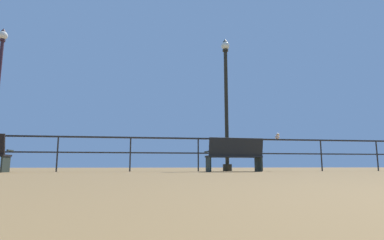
{
  "coord_description": "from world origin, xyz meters",
  "views": [
    {
      "loc": [
        -2.7,
        0.15,
        0.16
      ],
      "look_at": [
        -1.31,
        8.97,
        1.51
      ],
      "focal_mm": 28.5,
      "sensor_mm": 36.0,
      "label": 1
    }
  ],
  "objects": [
    {
      "name": "pier_railing",
      "position": [
        -0.0,
        9.47,
        0.76
      ],
      "size": [
        18.64,
        0.05,
        1.03
      ],
      "color": "#282523",
      "rests_on": "ground_plane"
    },
    {
      "name": "bench_near_left",
      "position": [
        -0.13,
        8.59,
        0.51
      ],
      "size": [
        1.63,
        0.77,
        0.95
      ],
      "color": "black",
      "rests_on": "ground_plane"
    },
    {
      "name": "lamppost_center",
      "position": [
        -0.03,
        9.77,
        2.3
      ],
      "size": [
        0.29,
        0.29,
        4.47
      ],
      "color": "black",
      "rests_on": "ground_plane"
    },
    {
      "name": "seagull_on_rail",
      "position": [
        1.58,
        9.45,
        1.12
      ],
      "size": [
        0.21,
        0.39,
        0.18
      ],
      "color": "silver",
      "rests_on": "pier_railing"
    }
  ]
}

